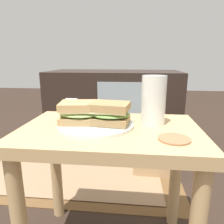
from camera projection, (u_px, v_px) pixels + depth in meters
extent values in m
cube|color=tan|center=(110.00, 133.00, 0.66)|extent=(0.56, 0.36, 0.04)
cylinder|color=tan|center=(20.00, 222.00, 0.60)|extent=(0.04, 0.04, 0.43)
cylinder|color=tan|center=(56.00, 170.00, 0.88)|extent=(0.04, 0.04, 0.43)
cylinder|color=tan|center=(175.00, 177.00, 0.83)|extent=(0.04, 0.04, 0.43)
cube|color=black|center=(114.00, 109.00, 1.62)|extent=(0.96, 0.44, 0.58)
cube|color=#8C9EA8|center=(129.00, 116.00, 1.38)|extent=(0.41, 0.01, 0.44)
cylinder|color=silver|center=(72.00, 99.00, 1.39)|extent=(0.08, 0.01, 0.01)
cylinder|color=silver|center=(73.00, 130.00, 1.45)|extent=(0.08, 0.01, 0.01)
cube|color=brown|center=(74.00, 170.00, 1.28)|extent=(1.26, 0.68, 0.01)
cube|color=#937556|center=(74.00, 170.00, 1.28)|extent=(1.03, 0.56, 0.00)
cylinder|color=silver|center=(96.00, 124.00, 0.67)|extent=(0.24, 0.24, 0.01)
cube|color=tan|center=(81.00, 119.00, 0.67)|extent=(0.13, 0.11, 0.02)
ellipsoid|color=#8CB260|center=(81.00, 113.00, 0.66)|extent=(0.15, 0.11, 0.02)
cube|color=beige|center=(80.00, 110.00, 0.66)|extent=(0.13, 0.10, 0.01)
cube|color=tan|center=(80.00, 106.00, 0.66)|extent=(0.14, 0.11, 0.02)
cube|color=#9E7A4C|center=(111.00, 120.00, 0.65)|extent=(0.13, 0.10, 0.02)
ellipsoid|color=#729E4C|center=(111.00, 114.00, 0.65)|extent=(0.14, 0.11, 0.02)
cube|color=beige|center=(111.00, 111.00, 0.65)|extent=(0.11, 0.09, 0.01)
cube|color=#9E7A4C|center=(111.00, 106.00, 0.64)|extent=(0.13, 0.11, 0.02)
cylinder|color=silver|center=(153.00, 100.00, 0.67)|extent=(0.08, 0.08, 0.16)
cylinder|color=orange|center=(153.00, 105.00, 0.67)|extent=(0.07, 0.07, 0.12)
cylinder|color=white|center=(154.00, 85.00, 0.66)|extent=(0.07, 0.07, 0.01)
cylinder|color=#996B47|center=(174.00, 139.00, 0.55)|extent=(0.09, 0.09, 0.01)
cube|color=tan|center=(152.00, 149.00, 1.24)|extent=(0.22, 0.16, 0.30)
cube|color=tan|center=(154.00, 124.00, 1.20)|extent=(0.21, 0.14, 0.03)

